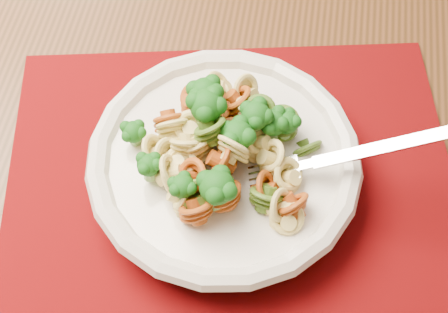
% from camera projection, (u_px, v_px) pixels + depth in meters
% --- Properties ---
extents(dining_table, '(1.73, 1.38, 0.77)m').
position_uv_depth(dining_table, '(288.00, 120.00, 0.71)').
color(dining_table, '#552F18').
rests_on(dining_table, ground).
extents(placemat, '(0.50, 0.47, 0.00)m').
position_uv_depth(placemat, '(231.00, 185.00, 0.56)').
color(placemat, '#590303').
rests_on(placemat, dining_table).
extents(pasta_bowl, '(0.24, 0.24, 0.04)m').
position_uv_depth(pasta_bowl, '(224.00, 164.00, 0.53)').
color(pasta_bowl, silver).
rests_on(pasta_bowl, placemat).
extents(pasta_broccoli_heap, '(0.20, 0.20, 0.06)m').
position_uv_depth(pasta_broccoli_heap, '(224.00, 153.00, 0.52)').
color(pasta_broccoli_heap, '#E3CA70').
rests_on(pasta_broccoli_heap, pasta_bowl).
extents(fork, '(0.17, 0.11, 0.08)m').
position_uv_depth(fork, '(284.00, 170.00, 0.51)').
color(fork, silver).
rests_on(fork, pasta_bowl).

